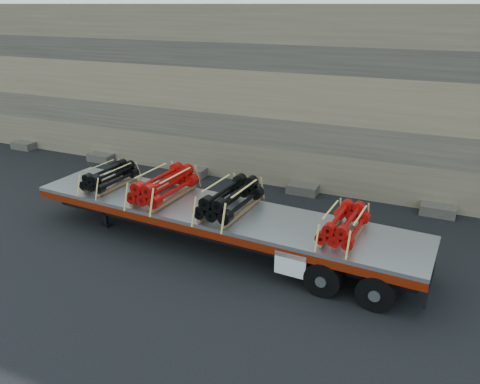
{
  "coord_description": "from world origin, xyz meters",
  "views": [
    {
      "loc": [
        6.77,
        -12.04,
        7.01
      ],
      "look_at": [
        1.25,
        0.3,
        1.55
      ],
      "focal_mm": 35.0,
      "sensor_mm": 36.0,
      "label": 1
    }
  ],
  "objects": [
    {
      "name": "ground",
      "position": [
        0.0,
        0.0,
        0.0
      ],
      "size": [
        120.0,
        120.0,
        0.0
      ],
      "primitive_type": "plane",
      "color": "black",
      "rests_on": "ground"
    },
    {
      "name": "bundle_midfront",
      "position": [
        -1.05,
        -0.46,
        1.65
      ],
      "size": [
        1.28,
        2.37,
        0.82
      ],
      "primitive_type": null,
      "rotation": [
        0.0,
        0.0,
        -0.06
      ],
      "color": "#AB0B09",
      "rests_on": "trailer"
    },
    {
      "name": "bundle_midrear",
      "position": [
        1.33,
        -0.59,
        1.65
      ],
      "size": [
        1.27,
        2.35,
        0.81
      ],
      "primitive_type": null,
      "rotation": [
        0.0,
        0.0,
        -0.06
      ],
      "color": "black",
      "rests_on": "trailer"
    },
    {
      "name": "bundle_front",
      "position": [
        -3.28,
        -0.33,
        1.58
      ],
      "size": [
        1.05,
        1.94,
        0.67
      ],
      "primitive_type": null,
      "rotation": [
        0.0,
        0.0,
        -0.06
      ],
      "color": "black",
      "rests_on": "trailer"
    },
    {
      "name": "trailer",
      "position": [
        0.85,
        -0.56,
        0.62
      ],
      "size": [
        12.56,
        3.08,
        1.25
      ],
      "primitive_type": null,
      "rotation": [
        0.0,
        0.0,
        -0.06
      ],
      "color": "#B1B4B9",
      "rests_on": "ground"
    },
    {
      "name": "rock_wall",
      "position": [
        0.0,
        6.5,
        3.5
      ],
      "size": [
        44.0,
        3.0,
        7.0
      ],
      "primitive_type": "cube",
      "color": "#7A6B54",
      "rests_on": "ground"
    },
    {
      "name": "bundle_rear",
      "position": [
        4.74,
        -0.78,
        1.59
      ],
      "size": [
        1.07,
        1.97,
        0.68
      ],
      "primitive_type": null,
      "rotation": [
        0.0,
        0.0,
        -0.06
      ],
      "color": "#AB0B09",
      "rests_on": "trailer"
    }
  ]
}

